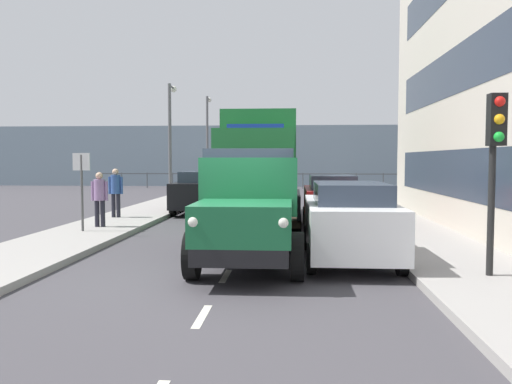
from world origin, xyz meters
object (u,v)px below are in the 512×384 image
object	(u,v)px
car_red_kerbside_1	(331,201)
lamp_post_far	(208,134)
car_black_oppositeside_0	(201,192)
car_navy_oppositeside_2	(234,180)
car_white_kerbside_near	(349,220)
pedestrian_with_bag	(100,195)
street_sign	(82,178)
traffic_light_near	(495,145)
lamp_post_promenade	(171,131)
truck_vintage_green	(250,210)
lorry_cargo_green	(261,163)
pedestrian_couple_b	(116,189)
car_grey_oppositeside_1	(220,185)

from	to	relation	value
car_red_kerbside_1	lamp_post_far	size ratio (longest dim) A/B	0.61
car_black_oppositeside_0	car_navy_oppositeside_2	distance (m)	12.27
car_white_kerbside_near	pedestrian_with_bag	xyz separation A→B (m)	(7.13, -4.25, 0.24)
street_sign	traffic_light_near	bearing A→B (deg)	151.20
car_white_kerbside_near	pedestrian_with_bag	bearing A→B (deg)	-30.77
traffic_light_near	car_navy_oppositeside_2	bearing A→B (deg)	-73.22
car_navy_oppositeside_2	lamp_post_promenade	distance (m)	8.85
street_sign	truck_vintage_green	bearing A→B (deg)	142.99
lorry_cargo_green	car_red_kerbside_1	world-z (taller)	lorry_cargo_green
car_black_oppositeside_0	street_sign	size ratio (longest dim) A/B	1.74
car_black_oppositeside_0	pedestrian_with_bag	size ratio (longest dim) A/B	2.34
lorry_cargo_green	lamp_post_far	size ratio (longest dim) A/B	1.29
car_navy_oppositeside_2	car_white_kerbside_near	bearing A→B (deg)	102.70
pedestrian_with_bag	truck_vintage_green	bearing A→B (deg)	135.89
car_red_kerbside_1	pedestrian_couple_b	distance (m)	7.68
car_red_kerbside_1	traffic_light_near	world-z (taller)	traffic_light_near
car_black_oppositeside_0	street_sign	distance (m)	7.01
car_black_oppositeside_0	lamp_post_far	bearing A→B (deg)	-81.81
pedestrian_couple_b	lamp_post_promenade	size ratio (longest dim) A/B	0.30
car_red_kerbside_1	lamp_post_far	xyz separation A→B (m)	(7.05, -18.79, 3.04)
truck_vintage_green	traffic_light_near	xyz separation A→B (m)	(-4.39, 1.36, 1.29)
street_sign	car_navy_oppositeside_2	bearing A→B (deg)	-96.97
car_red_kerbside_1	pedestrian_with_bag	distance (m)	7.23
car_navy_oppositeside_2	lamp_post_far	world-z (taller)	lamp_post_far
lorry_cargo_green	pedestrian_with_bag	world-z (taller)	lorry_cargo_green
car_red_kerbside_1	lamp_post_promenade	xyz separation A→B (m)	(7.20, -8.57, 2.72)
car_black_oppositeside_0	lamp_post_promenade	distance (m)	5.43
car_white_kerbside_near	street_sign	world-z (taller)	street_sign
lorry_cargo_green	car_white_kerbside_near	xyz separation A→B (m)	(-2.38, 7.65, -1.18)
lamp_post_promenade	lorry_cargo_green	bearing A→B (deg)	127.20
truck_vintage_green	lamp_post_promenade	size ratio (longest dim) A/B	0.99
car_navy_oppositeside_2	pedestrian_with_bag	world-z (taller)	pedestrian_with_bag
car_grey_oppositeside_1	car_navy_oppositeside_2	xyz separation A→B (m)	(0.00, -6.66, 0.00)
car_white_kerbside_near	lamp_post_promenade	world-z (taller)	lamp_post_promenade
car_black_oppositeside_0	pedestrian_with_bag	bearing A→B (deg)	69.01
pedestrian_with_bag	lamp_post_promenade	bearing A→B (deg)	-89.62
truck_vintage_green	lamp_post_far	distance (m)	25.48
lorry_cargo_green	car_navy_oppositeside_2	distance (m)	14.75
lorry_cargo_green	lamp_post_far	xyz separation A→B (m)	(4.67, -16.56, 1.86)
truck_vintage_green	car_grey_oppositeside_1	xyz separation A→B (m)	(2.88, -16.09, -0.28)
traffic_light_near	lamp_post_far	bearing A→B (deg)	-70.39
car_navy_oppositeside_2	street_sign	distance (m)	19.00
pedestrian_with_bag	pedestrian_couple_b	distance (m)	2.65
lamp_post_promenade	street_sign	distance (m)	10.89
car_white_kerbside_near	lamp_post_far	bearing A→B (deg)	-73.77
lorry_cargo_green	pedestrian_with_bag	size ratio (longest dim) A/B	4.89
car_red_kerbside_1	lamp_post_promenade	world-z (taller)	lamp_post_promenade
car_black_oppositeside_0	car_grey_oppositeside_1	xyz separation A→B (m)	(0.00, -5.61, 0.00)
car_black_oppositeside_0	pedestrian_with_bag	distance (m)	6.00
lorry_cargo_green	car_grey_oppositeside_1	size ratio (longest dim) A/B	1.88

